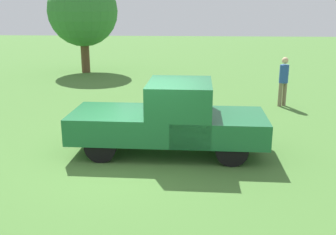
% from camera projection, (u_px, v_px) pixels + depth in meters
% --- Properties ---
extents(ground_plane, '(80.00, 80.00, 0.00)m').
position_uv_depth(ground_plane, '(144.00, 158.00, 9.47)').
color(ground_plane, '#477533').
extents(pickup_truck, '(4.79, 1.90, 1.80)m').
position_uv_depth(pickup_truck, '(173.00, 117.00, 9.64)').
color(pickup_truck, black).
rests_on(pickup_truck, ground_plane).
extents(person_bystander, '(0.44, 0.44, 1.79)m').
position_uv_depth(person_bystander, '(284.00, 79.00, 14.17)').
color(person_bystander, '#7A6B51').
rests_on(person_bystander, ground_plane).
extents(tree_side, '(3.71, 3.71, 5.13)m').
position_uv_depth(tree_side, '(83.00, 12.00, 20.88)').
color(tree_side, brown).
rests_on(tree_side, ground_plane).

